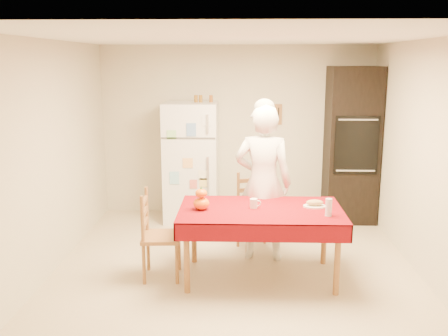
{
  "coord_description": "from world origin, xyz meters",
  "views": [
    {
      "loc": [
        0.05,
        -5.11,
        2.28
      ],
      "look_at": [
        -0.12,
        0.2,
        1.13
      ],
      "focal_mm": 40.0,
      "sensor_mm": 36.0,
      "label": 1
    }
  ],
  "objects_px": {
    "refrigerator": "(191,162)",
    "chair_left": "(155,232)",
    "dining_table": "(261,215)",
    "pumpkin_lower": "(201,203)",
    "chair_far": "(255,209)",
    "bread_plate": "(315,206)",
    "seated_woman": "(263,183)",
    "wine_glass": "(329,207)",
    "oven_cabinet": "(351,145)",
    "coffee_mug": "(254,203)"
  },
  "relations": [
    {
      "from": "oven_cabinet",
      "to": "chair_far",
      "type": "relative_size",
      "value": 2.32
    },
    {
      "from": "oven_cabinet",
      "to": "coffee_mug",
      "type": "distance_m",
      "value": 2.49
    },
    {
      "from": "oven_cabinet",
      "to": "seated_woman",
      "type": "xyz_separation_m",
      "value": [
        -1.31,
        -1.49,
        -0.2
      ]
    },
    {
      "from": "refrigerator",
      "to": "chair_left",
      "type": "xyz_separation_m",
      "value": [
        -0.19,
        -2.02,
        -0.34
      ]
    },
    {
      "from": "wine_glass",
      "to": "bread_plate",
      "type": "distance_m",
      "value": 0.32
    },
    {
      "from": "chair_far",
      "to": "chair_left",
      "type": "bearing_deg",
      "value": -159.98
    },
    {
      "from": "chair_left",
      "to": "pumpkin_lower",
      "type": "height_order",
      "value": "chair_left"
    },
    {
      "from": "refrigerator",
      "to": "bread_plate",
      "type": "bearing_deg",
      "value": -52.03
    },
    {
      "from": "pumpkin_lower",
      "to": "bread_plate",
      "type": "bearing_deg",
      "value": 5.75
    },
    {
      "from": "refrigerator",
      "to": "wine_glass",
      "type": "xyz_separation_m",
      "value": [
        1.58,
        -2.21,
        -0.0
      ]
    },
    {
      "from": "seated_woman",
      "to": "pumpkin_lower",
      "type": "distance_m",
      "value": 0.89
    },
    {
      "from": "dining_table",
      "to": "chair_far",
      "type": "relative_size",
      "value": 1.79
    },
    {
      "from": "refrigerator",
      "to": "pumpkin_lower",
      "type": "distance_m",
      "value": 2.05
    },
    {
      "from": "refrigerator",
      "to": "chair_far",
      "type": "distance_m",
      "value": 1.49
    },
    {
      "from": "dining_table",
      "to": "pumpkin_lower",
      "type": "bearing_deg",
      "value": -176.36
    },
    {
      "from": "refrigerator",
      "to": "chair_far",
      "type": "xyz_separation_m",
      "value": [
        0.89,
        -1.14,
        -0.34
      ]
    },
    {
      "from": "refrigerator",
      "to": "seated_woman",
      "type": "distance_m",
      "value": 1.74
    },
    {
      "from": "wine_glass",
      "to": "chair_left",
      "type": "bearing_deg",
      "value": 174.05
    },
    {
      "from": "chair_far",
      "to": "bread_plate",
      "type": "bearing_deg",
      "value": -71.02
    },
    {
      "from": "pumpkin_lower",
      "to": "coffee_mug",
      "type": "bearing_deg",
      "value": 6.95
    },
    {
      "from": "chair_left",
      "to": "wine_glass",
      "type": "relative_size",
      "value": 5.4
    },
    {
      "from": "dining_table",
      "to": "chair_far",
      "type": "bearing_deg",
      "value": 92.31
    },
    {
      "from": "pumpkin_lower",
      "to": "wine_glass",
      "type": "xyz_separation_m",
      "value": [
        1.28,
        -0.18,
        0.02
      ]
    },
    {
      "from": "chair_far",
      "to": "chair_left",
      "type": "relative_size",
      "value": 1.0
    },
    {
      "from": "seated_woman",
      "to": "chair_far",
      "type": "bearing_deg",
      "value": -66.41
    },
    {
      "from": "pumpkin_lower",
      "to": "wine_glass",
      "type": "distance_m",
      "value": 1.29
    },
    {
      "from": "chair_left",
      "to": "seated_woman",
      "type": "xyz_separation_m",
      "value": [
        1.16,
        0.58,
        0.4
      ]
    },
    {
      "from": "seated_woman",
      "to": "bread_plate",
      "type": "relative_size",
      "value": 7.53
    },
    {
      "from": "refrigerator",
      "to": "dining_table",
      "type": "distance_m",
      "value": 2.2
    },
    {
      "from": "bread_plate",
      "to": "coffee_mug",
      "type": "bearing_deg",
      "value": -175.27
    },
    {
      "from": "oven_cabinet",
      "to": "chair_left",
      "type": "relative_size",
      "value": 2.32
    },
    {
      "from": "dining_table",
      "to": "seated_woman",
      "type": "bearing_deg",
      "value": 85.16
    },
    {
      "from": "bread_plate",
      "to": "seated_woman",
      "type": "bearing_deg",
      "value": 138.36
    },
    {
      "from": "bread_plate",
      "to": "chair_far",
      "type": "bearing_deg",
      "value": 128.24
    },
    {
      "from": "bread_plate",
      "to": "oven_cabinet",
      "type": "bearing_deg",
      "value": 68.04
    },
    {
      "from": "chair_left",
      "to": "seated_woman",
      "type": "distance_m",
      "value": 1.35
    },
    {
      "from": "chair_far",
      "to": "pumpkin_lower",
      "type": "distance_m",
      "value": 1.11
    },
    {
      "from": "oven_cabinet",
      "to": "dining_table",
      "type": "bearing_deg",
      "value": -123.72
    },
    {
      "from": "coffee_mug",
      "to": "oven_cabinet",
      "type": "bearing_deg",
      "value": 54.5
    },
    {
      "from": "dining_table",
      "to": "pumpkin_lower",
      "type": "distance_m",
      "value": 0.63
    },
    {
      "from": "oven_cabinet",
      "to": "bread_plate",
      "type": "xyz_separation_m",
      "value": [
        -0.79,
        -1.96,
        -0.33
      ]
    },
    {
      "from": "wine_glass",
      "to": "refrigerator",
      "type": "bearing_deg",
      "value": 125.68
    },
    {
      "from": "chair_left",
      "to": "pumpkin_lower",
      "type": "bearing_deg",
      "value": -94.39
    },
    {
      "from": "bread_plate",
      "to": "pumpkin_lower",
      "type": "bearing_deg",
      "value": -174.25
    },
    {
      "from": "refrigerator",
      "to": "pumpkin_lower",
      "type": "relative_size",
      "value": 10.04
    },
    {
      "from": "coffee_mug",
      "to": "wine_glass",
      "type": "bearing_deg",
      "value": -18.19
    },
    {
      "from": "chair_far",
      "to": "bread_plate",
      "type": "xyz_separation_m",
      "value": [
        0.6,
        -0.77,
        0.26
      ]
    },
    {
      "from": "seated_woman",
      "to": "dining_table",
      "type": "bearing_deg",
      "value": 93.81
    },
    {
      "from": "dining_table",
      "to": "chair_left",
      "type": "xyz_separation_m",
      "value": [
        -1.11,
        -0.03,
        -0.18
      ]
    },
    {
      "from": "chair_far",
      "to": "dining_table",
      "type": "bearing_deg",
      "value": -106.94
    }
  ]
}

